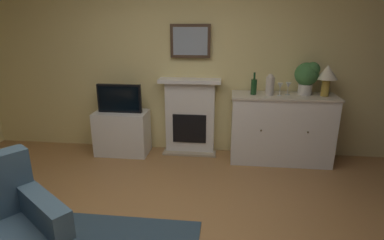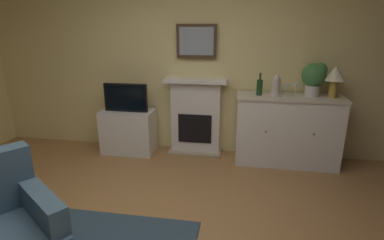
# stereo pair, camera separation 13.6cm
# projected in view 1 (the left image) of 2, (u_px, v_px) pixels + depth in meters

# --- Properties ---
(wall_rear) EXTENTS (6.13, 0.06, 2.63)m
(wall_rear) POSITION_uv_depth(u_px,v_px,m) (185.00, 62.00, 4.33)
(wall_rear) COLOR #EAD68C
(wall_rear) RESTS_ON ground_plane
(fireplace_unit) EXTENTS (0.87, 0.30, 1.10)m
(fireplace_unit) POSITION_uv_depth(u_px,v_px,m) (190.00, 116.00, 4.44)
(fireplace_unit) COLOR white
(fireplace_unit) RESTS_ON ground_plane
(framed_picture) EXTENTS (0.55, 0.04, 0.45)m
(framed_picture) POSITION_uv_depth(u_px,v_px,m) (190.00, 41.00, 4.16)
(framed_picture) COLOR #473323
(sideboard_cabinet) EXTENTS (1.36, 0.49, 0.94)m
(sideboard_cabinet) POSITION_uv_depth(u_px,v_px,m) (281.00, 129.00, 4.16)
(sideboard_cabinet) COLOR white
(sideboard_cabinet) RESTS_ON ground_plane
(table_lamp) EXTENTS (0.26, 0.26, 0.40)m
(table_lamp) POSITION_uv_depth(u_px,v_px,m) (327.00, 74.00, 3.87)
(table_lamp) COLOR #B79338
(table_lamp) RESTS_ON sideboard_cabinet
(wine_bottle) EXTENTS (0.08, 0.08, 0.29)m
(wine_bottle) POSITION_uv_depth(u_px,v_px,m) (254.00, 86.00, 4.02)
(wine_bottle) COLOR #193F1E
(wine_bottle) RESTS_ON sideboard_cabinet
(wine_glass_left) EXTENTS (0.07, 0.07, 0.16)m
(wine_glass_left) POSITION_uv_depth(u_px,v_px,m) (280.00, 86.00, 3.95)
(wine_glass_left) COLOR silver
(wine_glass_left) RESTS_ON sideboard_cabinet
(wine_glass_center) EXTENTS (0.07, 0.07, 0.16)m
(wine_glass_center) POSITION_uv_depth(u_px,v_px,m) (288.00, 86.00, 3.99)
(wine_glass_center) COLOR silver
(wine_glass_center) RESTS_ON sideboard_cabinet
(vase_decorative) EXTENTS (0.11, 0.11, 0.28)m
(vase_decorative) POSITION_uv_depth(u_px,v_px,m) (270.00, 85.00, 3.94)
(vase_decorative) COLOR beige
(vase_decorative) RESTS_ON sideboard_cabinet
(tv_cabinet) EXTENTS (0.75, 0.42, 0.63)m
(tv_cabinet) POSITION_uv_depth(u_px,v_px,m) (122.00, 133.00, 4.46)
(tv_cabinet) COLOR white
(tv_cabinet) RESTS_ON ground_plane
(tv_set) EXTENTS (0.62, 0.07, 0.40)m
(tv_set) POSITION_uv_depth(u_px,v_px,m) (119.00, 98.00, 4.28)
(tv_set) COLOR black
(tv_set) RESTS_ON tv_cabinet
(potted_plant_small) EXTENTS (0.30, 0.30, 0.43)m
(potted_plant_small) POSITION_uv_depth(u_px,v_px,m) (307.00, 75.00, 3.95)
(potted_plant_small) COLOR beige
(potted_plant_small) RESTS_ON sideboard_cabinet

